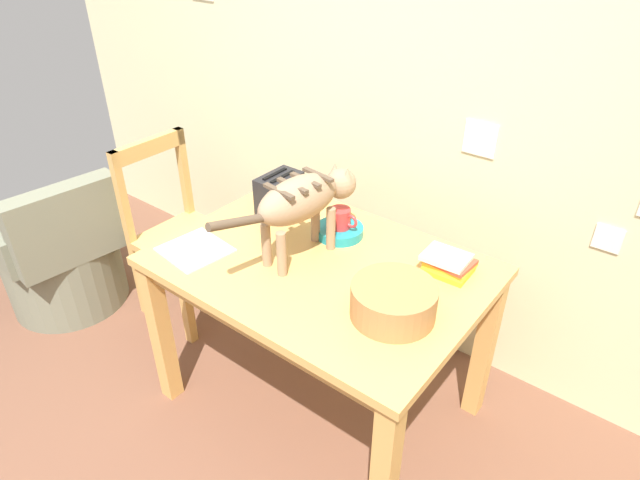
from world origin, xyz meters
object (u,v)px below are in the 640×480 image
at_px(coffee_mug, 341,218).
at_px(book_stack, 448,263).
at_px(toaster, 279,194).
at_px(wicker_armchair, 65,261).
at_px(saucer_bowl, 340,231).
at_px(dining_table, 320,282).
at_px(magazine, 195,250).
at_px(wooden_chair_near, 180,234).
at_px(cat, 304,200).
at_px(wicker_basket, 393,301).

height_order(coffee_mug, book_stack, coffee_mug).
relative_size(book_stack, toaster, 0.91).
distance_m(coffee_mug, book_stack, 0.46).
distance_m(coffee_mug, wicker_armchair, 1.64).
relative_size(saucer_bowl, book_stack, 1.07).
height_order(dining_table, magazine, magazine).
height_order(wooden_chair_near, wicker_armchair, wooden_chair_near).
relative_size(dining_table, book_stack, 6.70).
bearing_deg(toaster, book_stack, 2.92).
distance_m(dining_table, cat, 0.34).
xyz_separation_m(coffee_mug, wicker_armchair, (-1.46, -0.49, -0.56)).
bearing_deg(magazine, toaster, 90.45).
height_order(saucer_bowl, book_stack, book_stack).
bearing_deg(book_stack, coffee_mug, -174.85).
distance_m(dining_table, wicker_basket, 0.42).
height_order(cat, wicker_armchair, cat).
relative_size(saucer_bowl, toaster, 0.97).
bearing_deg(saucer_bowl, book_stack, 5.11).
height_order(dining_table, saucer_bowl, saucer_bowl).
bearing_deg(magazine, wooden_chair_near, 156.27).
bearing_deg(wicker_armchair, magazine, -81.17).
xyz_separation_m(saucer_bowl, book_stack, (0.46, 0.04, 0.01)).
height_order(dining_table, wooden_chair_near, wooden_chair_near).
distance_m(magazine, wooden_chair_near, 0.71).
height_order(dining_table, toaster, toaster).
bearing_deg(magazine, coffee_mug, 56.31).
bearing_deg(magazine, saucer_bowl, 56.57).
height_order(magazine, wooden_chair_near, wooden_chair_near).
bearing_deg(wicker_basket, saucer_bowl, 145.54).
bearing_deg(coffee_mug, saucer_bowl, -180.00).
distance_m(saucer_bowl, wicker_basket, 0.53).
bearing_deg(coffee_mug, wicker_basket, -34.67).
relative_size(coffee_mug, wicker_basket, 0.45).
relative_size(dining_table, wicker_basket, 4.31).
distance_m(coffee_mug, wicker_basket, 0.53).
distance_m(magazine, wicker_armchair, 1.18).
bearing_deg(wicker_armchair, cat, -72.01).
bearing_deg(coffee_mug, book_stack, 5.15).
xyz_separation_m(cat, wicker_basket, (0.46, -0.11, -0.18)).
relative_size(cat, wicker_armchair, 0.85).
xyz_separation_m(magazine, wicker_basket, (0.81, 0.14, 0.06)).
height_order(toaster, wicker_armchair, toaster).
relative_size(coffee_mug, toaster, 0.63).
relative_size(coffee_mug, wicker_armchair, 0.16).
height_order(book_stack, wooden_chair_near, wooden_chair_near).
xyz_separation_m(dining_table, toaster, (-0.38, 0.21, 0.18)).
bearing_deg(magazine, cat, 42.49).
bearing_deg(magazine, book_stack, 37.01).
relative_size(saucer_bowl, magazine, 0.80).
height_order(dining_table, wicker_armchair, wicker_armchair).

